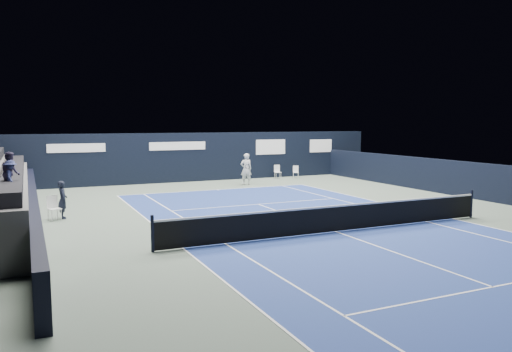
{
  "coord_description": "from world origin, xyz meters",
  "views": [
    {
      "loc": [
        -9.63,
        -14.23,
        3.8
      ],
      "look_at": [
        -0.01,
        6.63,
        1.3
      ],
      "focal_mm": 35.0,
      "sensor_mm": 36.0,
      "label": 1
    }
  ],
  "objects": [
    {
      "name": "ground",
      "position": [
        0.0,
        2.0,
        0.0
      ],
      "size": [
        48.0,
        48.0,
        0.0
      ],
      "primitive_type": "plane",
      "color": "#516155",
      "rests_on": "ground"
    },
    {
      "name": "court_surface",
      "position": [
        0.0,
        0.0,
        0.0
      ],
      "size": [
        10.97,
        23.77,
        0.01
      ],
      "primitive_type": "cube",
      "color": "navy",
      "rests_on": "ground"
    },
    {
      "name": "enclosure_wall_right",
      "position": [
        10.5,
        6.0,
        0.9
      ],
      "size": [
        0.3,
        22.0,
        1.8
      ],
      "primitive_type": "cube",
      "color": "black",
      "rests_on": "ground"
    },
    {
      "name": "folding_chair_back_a",
      "position": [
        5.71,
        15.61,
        0.6
      ],
      "size": [
        0.45,
        0.48,
        0.91
      ],
      "rotation": [
        0.0,
        0.0,
        -0.15
      ],
      "color": "white",
      "rests_on": "ground"
    },
    {
      "name": "folding_chair_back_b",
      "position": [
        6.95,
        15.25,
        0.48
      ],
      "size": [
        0.49,
        0.48,
        0.84
      ],
      "rotation": [
        0.0,
        0.0,
        -0.44
      ],
      "color": "silver",
      "rests_on": "ground"
    },
    {
      "name": "line_judge_chair",
      "position": [
        -8.78,
        6.38,
        0.55
      ],
      "size": [
        0.55,
        0.54,
        0.96
      ],
      "rotation": [
        0.0,
        0.0,
        0.37
      ],
      "color": "white",
      "rests_on": "ground"
    },
    {
      "name": "line_judge",
      "position": [
        -8.43,
        6.57,
        0.75
      ],
      "size": [
        0.39,
        0.57,
        1.5
      ],
      "primitive_type": "imported",
      "rotation": [
        0.0,
        0.0,
        1.63
      ],
      "color": "black",
      "rests_on": "ground"
    },
    {
      "name": "court_markings",
      "position": [
        0.0,
        0.0,
        0.01
      ],
      "size": [
        11.03,
        23.83,
        0.0
      ],
      "color": "white",
      "rests_on": "court_surface"
    },
    {
      "name": "tennis_net",
      "position": [
        0.0,
        0.0,
        0.51
      ],
      "size": [
        12.9,
        0.1,
        1.1
      ],
      "color": "black",
      "rests_on": "ground"
    },
    {
      "name": "back_sponsor_wall",
      "position": [
        0.01,
        16.5,
        1.55
      ],
      "size": [
        26.0,
        0.63,
        3.1
      ],
      "color": "black",
      "rests_on": "ground"
    },
    {
      "name": "side_barrier_left",
      "position": [
        -9.5,
        5.97,
        0.6
      ],
      "size": [
        0.33,
        22.0,
        1.2
      ],
      "color": "black",
      "rests_on": "ground"
    },
    {
      "name": "tennis_player",
      "position": [
        2.43,
        13.35,
        0.95
      ],
      "size": [
        0.75,
        0.88,
        1.9
      ],
      "color": "silver",
      "rests_on": "ground"
    }
  ]
}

